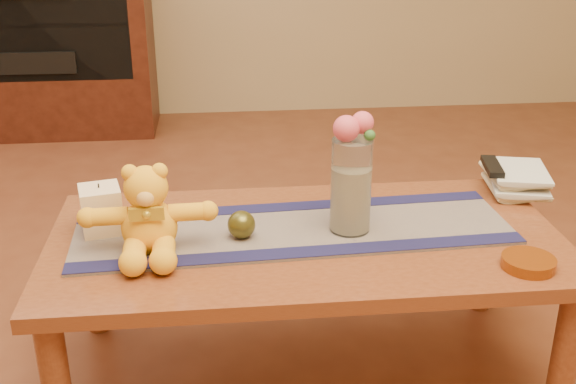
{
  "coord_description": "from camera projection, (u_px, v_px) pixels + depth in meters",
  "views": [
    {
      "loc": [
        -0.23,
        -1.72,
        1.31
      ],
      "look_at": [
        -0.05,
        0.0,
        0.58
      ],
      "focal_mm": 44.02,
      "sensor_mm": 36.0,
      "label": 1
    }
  ],
  "objects": [
    {
      "name": "candle_wick",
      "position": [
        98.0,
        186.0,
        1.89
      ],
      "size": [
        0.0,
        0.0,
        0.01
      ],
      "primitive_type": "cylinder",
      "rotation": [
        0.0,
        0.0,
        0.23
      ],
      "color": "black",
      "rests_on": "pillar_candle"
    },
    {
      "name": "blue_flower_side",
      "position": [
        340.0,
        131.0,
        1.85
      ],
      "size": [
        0.04,
        0.04,
        0.04
      ],
      "primitive_type": "sphere",
      "color": "#465097",
      "rests_on": "glass_vase"
    },
    {
      "name": "rose_left",
      "position": [
        346.0,
        129.0,
        1.82
      ],
      "size": [
        0.07,
        0.07,
        0.07
      ],
      "primitive_type": "sphere",
      "color": "#DC4D64",
      "rests_on": "glass_vase"
    },
    {
      "name": "book_upper",
      "position": [
        488.0,
        176.0,
        2.21
      ],
      "size": [
        0.18,
        0.23,
        0.02
      ],
      "primitive_type": "imported",
      "rotation": [
        0.0,
        0.0,
        -0.07
      ],
      "color": "beige",
      "rests_on": "book_lower"
    },
    {
      "name": "glass_vase",
      "position": [
        351.0,
        186.0,
        1.9
      ],
      "size": [
        0.11,
        0.11,
        0.26
      ],
      "primitive_type": "cylinder",
      "color": "silver",
      "rests_on": "persian_runner"
    },
    {
      "name": "floor",
      "position": [
        305.0,
        370.0,
        2.11
      ],
      "size": [
        5.5,
        5.5,
        0.0
      ],
      "primitive_type": "plane",
      "color": "brown",
      "rests_on": "ground"
    },
    {
      "name": "book_lower",
      "position": [
        492.0,
        182.0,
        2.21
      ],
      "size": [
        0.22,
        0.26,
        0.02
      ],
      "primitive_type": "imported",
      "rotation": [
        0.0,
        0.0,
        -0.27
      ],
      "color": "beige",
      "rests_on": "book_bottom"
    },
    {
      "name": "coffee_table_top",
      "position": [
        306.0,
        241.0,
        1.94
      ],
      "size": [
        1.4,
        0.7,
        0.04
      ],
      "primitive_type": "cube",
      "color": "#602C16",
      "rests_on": "floor"
    },
    {
      "name": "leaf_sprig",
      "position": [
        370.0,
        135.0,
        1.82
      ],
      "size": [
        0.03,
        0.03,
        0.03
      ],
      "primitive_type": "sphere",
      "color": "#33662D",
      "rests_on": "glass_vase"
    },
    {
      "name": "runner_border_near",
      "position": [
        303.0,
        252.0,
        1.82
      ],
      "size": [
        1.2,
        0.11,
        0.0
      ],
      "primitive_type": "cube",
      "rotation": [
        0.0,
        0.0,
        0.05
      ],
      "color": "#161541",
      "rests_on": "persian_runner"
    },
    {
      "name": "book_top",
      "position": [
        493.0,
        171.0,
        2.19
      ],
      "size": [
        0.21,
        0.26,
        0.02
      ],
      "primitive_type": "imported",
      "rotation": [
        0.0,
        0.0,
        -0.23
      ],
      "color": "beige",
      "rests_on": "book_upper"
    },
    {
      "name": "tv_remote",
      "position": [
        492.0,
        166.0,
        2.18
      ],
      "size": [
        0.07,
        0.17,
        0.02
      ],
      "primitive_type": "cube",
      "rotation": [
        0.0,
        0.0,
        -0.18
      ],
      "color": "black",
      "rests_on": "book_top"
    },
    {
      "name": "teddy_bear",
      "position": [
        148.0,
        210.0,
        1.8
      ],
      "size": [
        0.34,
        0.28,
        0.22
      ],
      "primitive_type": null,
      "rotation": [
        0.0,
        0.0,
        0.03
      ],
      "color": "yellow",
      "rests_on": "persian_runner"
    },
    {
      "name": "pillar_candle",
      "position": [
        101.0,
        209.0,
        1.91
      ],
      "size": [
        0.13,
        0.13,
        0.13
      ],
      "primitive_type": "cube",
      "rotation": [
        0.0,
        0.0,
        0.23
      ],
      "color": "#FFE1BB",
      "rests_on": "persian_runner"
    },
    {
      "name": "bronze_ball",
      "position": [
        241.0,
        225.0,
        1.89
      ],
      "size": [
        0.1,
        0.1,
        0.08
      ],
      "primitive_type": "sphere",
      "rotation": [
        0.0,
        0.0,
        0.38
      ],
      "color": "#484418",
      "rests_on": "persian_runner"
    },
    {
      "name": "runner_border_far",
      "position": [
        286.0,
        207.0,
        2.08
      ],
      "size": [
        1.2,
        0.11,
        0.0
      ],
      "primitive_type": "cube",
      "rotation": [
        0.0,
        0.0,
        0.05
      ],
      "color": "#161541",
      "rests_on": "persian_runner"
    },
    {
      "name": "cabinet_shelf",
      "position": [
        36.0,
        23.0,
        3.87
      ],
      "size": [
        1.02,
        0.2,
        0.02
      ],
      "primitive_type": "cube",
      "color": "black",
      "rests_on": "media_cabinet"
    },
    {
      "name": "rose_right",
      "position": [
        362.0,
        123.0,
        1.83
      ],
      "size": [
        0.06,
        0.06,
        0.06
      ],
      "primitive_type": "sphere",
      "color": "#DC4D64",
      "rests_on": "glass_vase"
    },
    {
      "name": "table_leg_fr",
      "position": [
        565.0,
        358.0,
        1.82
      ],
      "size": [
        0.07,
        0.07,
        0.41
      ],
      "primitive_type": "cylinder",
      "color": "#602C16",
      "rests_on": "floor"
    },
    {
      "name": "persian_runner",
      "position": [
        294.0,
        229.0,
        1.95
      ],
      "size": [
        1.21,
        0.4,
        0.01
      ],
      "primitive_type": "cube",
      "rotation": [
        0.0,
        0.0,
        0.05
      ],
      "color": "#171841",
      "rests_on": "coffee_table_top"
    },
    {
      "name": "blue_flower_back",
      "position": [
        354.0,
        126.0,
        1.87
      ],
      "size": [
        0.04,
        0.04,
        0.04
      ],
      "primitive_type": "sphere",
      "color": "#465097",
      "rests_on": "glass_vase"
    },
    {
      "name": "stereo_lower",
      "position": [
        42.0,
        58.0,
        3.97
      ],
      "size": [
        0.42,
        0.28,
        0.12
      ],
      "primitive_type": "cube",
      "color": "black",
      "rests_on": "media_cabinet"
    },
    {
      "name": "cabinet_cavity",
      "position": [
        33.0,
        26.0,
        3.79
      ],
      "size": [
        1.02,
        0.03,
        0.61
      ],
      "primitive_type": "cube",
      "color": "black",
      "rests_on": "media_cabinet"
    },
    {
      "name": "media_cabinet",
      "position": [
        45.0,
        38.0,
        4.05
      ],
      "size": [
        1.2,
        0.5,
        1.1
      ],
      "primitive_type": "cube",
      "color": "black",
      "rests_on": "floor"
    },
    {
      "name": "potpourri_fill",
      "position": [
        351.0,
        199.0,
        1.91
      ],
      "size": [
        0.09,
        0.09,
        0.18
      ],
      "primitive_type": "cylinder",
      "color": "beige",
      "rests_on": "glass_vase"
    },
    {
      "name": "table_leg_bl",
      "position": [
        93.0,
        273.0,
        2.23
      ],
      "size": [
        0.07,
        0.07,
        0.41
      ],
      "primitive_type": "cylinder",
      "color": "#602C16",
      "rests_on": "floor"
    },
    {
      "name": "amber_dish",
      "position": [
        528.0,
        263.0,
        1.76
      ],
      "size": [
        0.15,
        0.15,
        0.03
      ],
      "primitive_type": "cylinder",
      "rotation": [
        0.0,
        0.0,
        0.17
      ],
      "color": "#BF5914",
      "rests_on": "coffee_table_top"
    },
    {
      "name": "book_bottom",
      "position": [
        489.0,
        187.0,
        2.22
      ],
      "size": [
        0.19,
        0.24,
        0.02
      ],
      "primitive_type": "imported",
      "rotation": [
        0.0,
        0.0,
        -0.13
      ],
      "color": "beige",
      "rests_on": "coffee_table_top"
    },
    {
      "name": "table_leg_br",
      "position": [
        484.0,
        254.0,
        2.35
      ],
      "size": [
        0.07,
        0.07,
        0.41
      ],
      "primitive_type": "cylinder",
      "color": "#602C16",
      "rests_on": "floor"
    }
  ]
}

